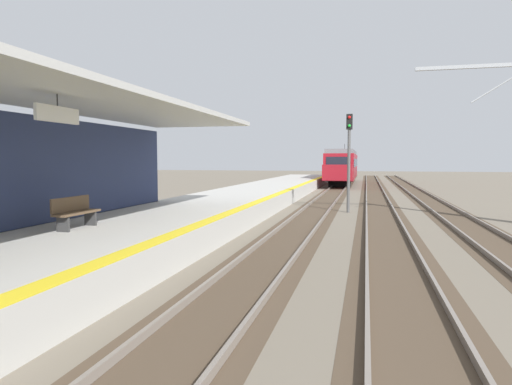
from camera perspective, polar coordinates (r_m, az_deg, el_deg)
station_platform at (r=18.02m, az=-9.02°, el=-3.31°), size 5.00×80.00×0.91m
track_pair_nearest_platform at (r=20.78m, az=6.69°, el=-3.40°), size 2.34×120.00×0.16m
track_pair_middle at (r=20.63m, az=16.11°, el=-3.59°), size 2.34×120.00×0.16m
track_pair_far_side at (r=21.04m, az=25.42°, el=-3.69°), size 2.34×120.00×0.16m
approaching_train at (r=51.86m, az=11.15°, el=3.49°), size 2.93×19.60×4.76m
rail_signal_post at (r=23.88m, az=11.93°, el=5.10°), size 0.32×0.34×5.20m
platform_bench at (r=13.23m, az=-22.37°, el=-2.29°), size 0.45×1.60×0.88m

